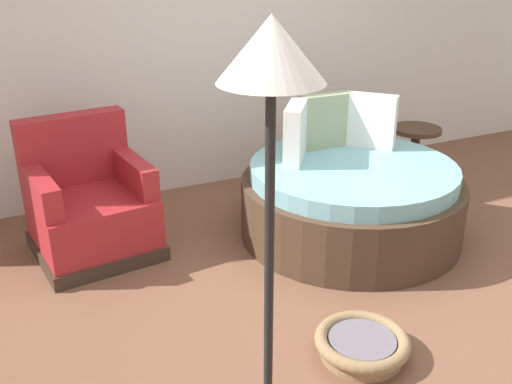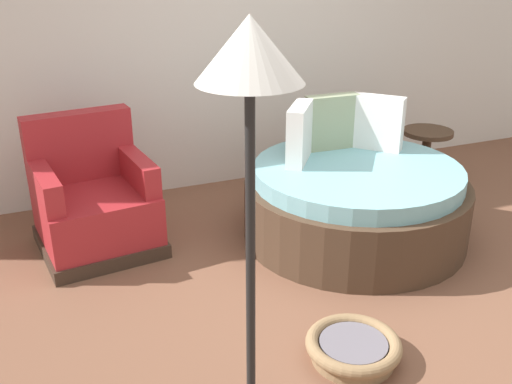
# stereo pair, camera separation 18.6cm
# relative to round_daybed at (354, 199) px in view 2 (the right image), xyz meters

# --- Properties ---
(ground_plane) EXTENTS (8.00, 8.00, 0.02)m
(ground_plane) POSITION_rel_round_daybed_xyz_m (-0.35, -0.74, -0.31)
(ground_plane) COLOR brown
(back_wall) EXTENTS (8.00, 0.12, 3.15)m
(back_wall) POSITION_rel_round_daybed_xyz_m (-0.35, 1.47, 1.28)
(back_wall) COLOR silver
(back_wall) RESTS_ON ground_plane
(round_daybed) EXTENTS (1.64, 1.64, 0.99)m
(round_daybed) POSITION_rel_round_daybed_xyz_m (0.00, 0.00, 0.00)
(round_daybed) COLOR #473323
(round_daybed) RESTS_ON ground_plane
(red_armchair) EXTENTS (0.88, 0.88, 0.94)m
(red_armchair) POSITION_rel_round_daybed_xyz_m (-1.80, 0.58, 0.04)
(red_armchair) COLOR #38281E
(red_armchair) RESTS_ON ground_plane
(pet_basket) EXTENTS (0.51, 0.51, 0.13)m
(pet_basket) POSITION_rel_round_daybed_xyz_m (-0.75, -1.25, -0.22)
(pet_basket) COLOR #8E704C
(pet_basket) RESTS_ON ground_plane
(side_table) EXTENTS (0.44, 0.44, 0.52)m
(side_table) POSITION_rel_round_daybed_xyz_m (1.13, 0.63, 0.13)
(side_table) COLOR #473323
(side_table) RESTS_ON ground_plane
(floor_lamp) EXTENTS (0.40, 0.40, 1.82)m
(floor_lamp) POSITION_rel_round_daybed_xyz_m (-1.42, -1.46, 1.24)
(floor_lamp) COLOR black
(floor_lamp) RESTS_ON ground_plane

